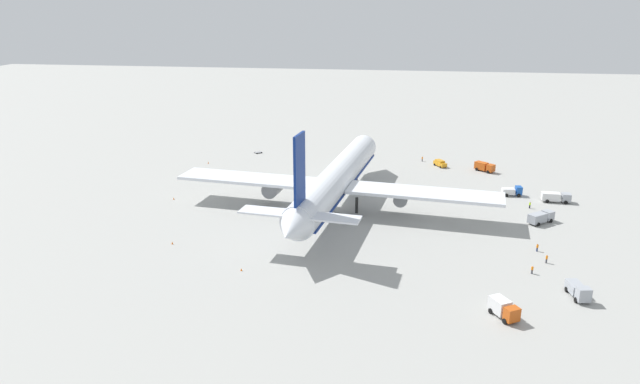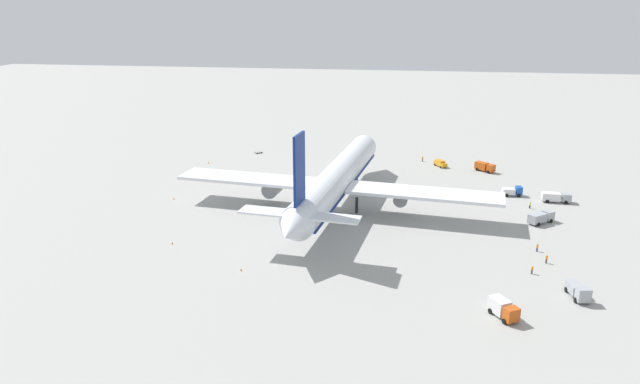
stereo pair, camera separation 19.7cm
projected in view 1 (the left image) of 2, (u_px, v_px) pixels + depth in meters
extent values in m
plane|color=#9E9E99|center=(337.00, 206.00, 143.14)|extent=(600.00, 600.00, 0.00)
cylinder|color=silver|center=(337.00, 178.00, 140.83)|extent=(64.74, 14.84, 7.12)
cone|color=silver|center=(366.00, 145.00, 172.89)|extent=(6.50, 7.62, 6.98)
cone|color=silver|center=(291.00, 231.00, 108.12)|extent=(7.89, 7.58, 6.77)
cube|color=navy|center=(299.00, 169.00, 109.97)|extent=(6.02, 1.22, 13.63)
cube|color=silver|center=(267.00, 211.00, 113.97)|extent=(5.68, 11.34, 0.36)
cube|color=silver|center=(332.00, 218.00, 110.65)|extent=(5.68, 11.34, 0.36)
cube|color=silver|center=(251.00, 179.00, 143.63)|extent=(13.20, 36.21, 0.70)
cylinder|color=slate|center=(273.00, 188.00, 143.92)|extent=(5.71, 4.57, 3.97)
cube|color=silver|center=(424.00, 193.00, 132.80)|extent=(13.20, 36.21, 0.70)
cylinder|color=slate|center=(401.00, 198.00, 135.68)|extent=(4.87, 3.77, 3.25)
cylinder|color=black|center=(357.00, 174.00, 163.15)|extent=(0.70, 0.70, 3.85)
cylinder|color=black|center=(312.00, 201.00, 141.01)|extent=(0.70, 0.70, 3.85)
cylinder|color=black|center=(357.00, 205.00, 138.18)|extent=(0.70, 0.70, 3.85)
cube|color=navy|center=(337.00, 185.00, 141.44)|extent=(62.14, 14.17, 0.50)
cube|color=#999EA5|center=(566.00, 197.00, 145.42)|extent=(2.50, 2.15, 1.92)
cube|color=silver|center=(551.00, 196.00, 146.08)|extent=(2.58, 4.35, 1.92)
cube|color=black|center=(570.00, 196.00, 145.14)|extent=(2.03, 0.16, 0.85)
cylinder|color=black|center=(564.00, 199.00, 146.88)|extent=(0.33, 0.91, 0.90)
cylinder|color=black|center=(566.00, 202.00, 144.63)|extent=(0.33, 0.91, 0.90)
cylinder|color=black|center=(546.00, 198.00, 147.67)|extent=(0.33, 0.91, 0.90)
cylinder|color=black|center=(547.00, 201.00, 145.41)|extent=(0.33, 0.91, 0.90)
cube|color=#BF4C14|center=(491.00, 168.00, 170.59)|extent=(2.77, 2.74, 2.07)
cube|color=#BF4C14|center=(481.00, 166.00, 172.92)|extent=(4.03, 4.19, 2.13)
cube|color=black|center=(493.00, 167.00, 169.97)|extent=(1.39, 1.22, 0.91)
cylinder|color=black|center=(492.00, 171.00, 171.69)|extent=(0.82, 0.88, 0.90)
cylinder|color=black|center=(488.00, 172.00, 170.39)|extent=(0.82, 0.88, 0.90)
cylinder|color=black|center=(481.00, 168.00, 174.46)|extent=(0.82, 0.88, 0.90)
cylinder|color=black|center=(477.00, 169.00, 173.16)|extent=(0.82, 0.88, 0.90)
cube|color=#999EA5|center=(548.00, 215.00, 133.20)|extent=(3.00, 2.98, 2.00)
cube|color=#999EA5|center=(537.00, 218.00, 131.40)|extent=(4.38, 4.62, 2.01)
cube|color=black|center=(550.00, 212.00, 133.39)|extent=(1.48, 1.26, 0.88)
cylinder|color=black|center=(543.00, 218.00, 134.31)|extent=(0.81, 0.88, 0.90)
cylinder|color=black|center=(551.00, 221.00, 132.51)|extent=(0.81, 0.88, 0.90)
cylinder|color=black|center=(530.00, 221.00, 132.19)|extent=(0.81, 0.88, 0.90)
cylinder|color=black|center=(538.00, 224.00, 130.38)|extent=(0.81, 0.88, 0.90)
cube|color=#999EA5|center=(583.00, 294.00, 96.85)|extent=(2.09, 2.38, 2.33)
cube|color=#999EA5|center=(575.00, 287.00, 99.99)|extent=(3.96, 2.69, 1.62)
cube|color=black|center=(586.00, 293.00, 96.07)|extent=(0.37, 1.77, 1.03)
cylinder|color=black|center=(588.00, 300.00, 97.39)|extent=(0.94, 0.44, 0.90)
cylinder|color=black|center=(576.00, 300.00, 97.37)|extent=(0.94, 0.44, 0.90)
cylinder|color=black|center=(579.00, 289.00, 100.99)|extent=(0.94, 0.44, 0.90)
cylinder|color=black|center=(566.00, 289.00, 100.96)|extent=(0.94, 0.44, 0.90)
cube|color=#194CA5|center=(519.00, 190.00, 150.52)|extent=(2.23, 1.68, 2.05)
cube|color=silver|center=(508.00, 191.00, 150.72)|extent=(2.40, 3.24, 1.50)
cube|color=black|center=(521.00, 188.00, 150.34)|extent=(1.76, 0.26, 0.90)
cylinder|color=black|center=(517.00, 193.00, 151.84)|extent=(0.39, 0.93, 0.90)
cylinder|color=black|center=(519.00, 195.00, 149.86)|extent=(0.39, 0.93, 0.90)
cylinder|color=black|center=(504.00, 193.00, 151.98)|extent=(0.39, 0.93, 0.90)
cylinder|color=black|center=(506.00, 195.00, 149.99)|extent=(0.39, 0.93, 0.90)
cube|color=#BF4C14|center=(512.00, 314.00, 90.81)|extent=(2.52, 2.73, 2.20)
cube|color=silver|center=(500.00, 305.00, 93.35)|extent=(4.00, 3.61, 2.34)
cube|color=black|center=(515.00, 313.00, 90.14)|extent=(1.02, 1.64, 0.97)
cylinder|color=black|center=(516.00, 319.00, 91.69)|extent=(0.93, 0.72, 0.90)
cylinder|color=black|center=(505.00, 321.00, 90.90)|extent=(0.93, 0.72, 0.90)
cylinder|color=black|center=(502.00, 308.00, 94.72)|extent=(0.93, 0.72, 0.90)
cylinder|color=black|center=(491.00, 311.00, 93.93)|extent=(0.93, 0.72, 0.90)
cube|color=orange|center=(440.00, 164.00, 177.46)|extent=(5.02, 4.08, 1.10)
cube|color=orange|center=(440.00, 161.00, 177.42)|extent=(3.47, 3.02, 0.55)
cylinder|color=black|center=(446.00, 166.00, 176.61)|extent=(0.66, 0.52, 0.64)
cylinder|color=black|center=(440.00, 167.00, 175.92)|extent=(0.66, 0.52, 0.64)
cylinder|color=black|center=(440.00, 164.00, 179.35)|extent=(0.66, 0.52, 0.64)
cylinder|color=black|center=(435.00, 164.00, 178.66)|extent=(0.66, 0.52, 0.64)
cube|color=gray|center=(258.00, 152.00, 193.29)|extent=(2.56, 2.64, 0.15)
cylinder|color=#333338|center=(254.00, 153.00, 192.55)|extent=(0.46, 0.50, 0.08)
cylinder|color=black|center=(257.00, 153.00, 192.31)|extent=(0.35, 0.38, 0.40)
cylinder|color=black|center=(255.00, 152.00, 193.42)|extent=(0.35, 0.38, 0.40)
cylinder|color=black|center=(262.00, 153.00, 193.20)|extent=(0.35, 0.38, 0.40)
cylinder|color=black|center=(260.00, 152.00, 194.32)|extent=(0.35, 0.38, 0.40)
cylinder|color=#3F3F47|center=(422.00, 160.00, 183.26)|extent=(0.42, 0.42, 0.80)
cylinder|color=orange|center=(422.00, 158.00, 183.04)|extent=(0.52, 0.52, 0.60)
sphere|color=beige|center=(422.00, 157.00, 182.92)|extent=(0.22, 0.22, 0.22)
cylinder|color=black|center=(530.00, 207.00, 141.75)|extent=(0.36, 0.36, 0.81)
cylinder|color=#B2F219|center=(530.00, 204.00, 141.53)|extent=(0.45, 0.45, 0.61)
sphere|color=#8C6647|center=(530.00, 202.00, 141.41)|extent=(0.22, 0.22, 0.22)
cylinder|color=#3F3F47|center=(546.00, 261.00, 112.04)|extent=(0.45, 0.45, 0.86)
cylinder|color=orange|center=(547.00, 257.00, 111.80)|extent=(0.56, 0.56, 0.65)
sphere|color=tan|center=(547.00, 255.00, 111.67)|extent=(0.23, 0.23, 0.23)
cylinder|color=#3F3F47|center=(532.00, 272.00, 107.67)|extent=(0.45, 0.45, 0.80)
cylinder|color=orange|center=(532.00, 268.00, 107.45)|extent=(0.57, 0.57, 0.60)
sphere|color=beige|center=(533.00, 266.00, 107.32)|extent=(0.22, 0.22, 0.22)
cylinder|color=navy|center=(537.00, 249.00, 117.32)|extent=(0.41, 0.41, 0.81)
cylinder|color=orange|center=(537.00, 246.00, 117.10)|extent=(0.52, 0.52, 0.61)
sphere|color=#8C6647|center=(538.00, 244.00, 116.97)|extent=(0.22, 0.22, 0.22)
cone|color=orange|center=(174.00, 198.00, 148.05)|extent=(0.36, 0.36, 0.55)
cone|color=orange|center=(208.00, 163.00, 180.94)|extent=(0.36, 0.36, 0.55)
cone|color=orange|center=(172.00, 243.00, 120.85)|extent=(0.36, 0.36, 0.55)
cone|color=orange|center=(241.00, 269.00, 108.90)|extent=(0.36, 0.36, 0.55)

